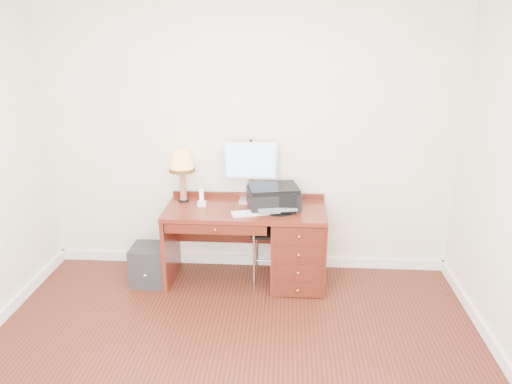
# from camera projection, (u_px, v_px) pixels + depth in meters

# --- Properties ---
(ground) EXTENTS (4.00, 4.00, 0.00)m
(ground) POSITION_uv_depth(u_px,v_px,m) (230.00, 374.00, 3.58)
(ground) COLOR #38150C
(ground) RESTS_ON ground
(room_shell) EXTENTS (4.00, 4.00, 4.00)m
(room_shell) POSITION_uv_depth(u_px,v_px,m) (238.00, 319.00, 4.16)
(room_shell) COLOR white
(room_shell) RESTS_ON ground
(desk) EXTENTS (1.50, 0.67, 0.75)m
(desk) POSITION_uv_depth(u_px,v_px,m) (279.00, 242.00, 4.75)
(desk) COLOR maroon
(desk) RESTS_ON ground
(monitor) EXTENTS (0.51, 0.17, 0.58)m
(monitor) POSITION_uv_depth(u_px,v_px,m) (251.00, 164.00, 4.77)
(monitor) COLOR silver
(monitor) RESTS_ON desk
(keyboard) EXTENTS (0.45, 0.24, 0.02)m
(keyboard) POSITION_uv_depth(u_px,v_px,m) (256.00, 213.00, 4.53)
(keyboard) COLOR white
(keyboard) RESTS_ON desk
(mouse_pad) EXTENTS (0.25, 0.25, 0.05)m
(mouse_pad) POSITION_uv_depth(u_px,v_px,m) (280.00, 211.00, 4.56)
(mouse_pad) COLOR black
(mouse_pad) RESTS_ON desk
(printer) EXTENTS (0.53, 0.45, 0.21)m
(printer) POSITION_uv_depth(u_px,v_px,m) (273.00, 197.00, 4.66)
(printer) COLOR black
(printer) RESTS_ON desk
(leg_lamp) EXTENTS (0.25, 0.25, 0.51)m
(leg_lamp) POSITION_uv_depth(u_px,v_px,m) (182.00, 164.00, 4.73)
(leg_lamp) COLOR black
(leg_lamp) RESTS_ON desk
(phone) EXTENTS (0.09, 0.09, 0.17)m
(phone) POSITION_uv_depth(u_px,v_px,m) (202.00, 200.00, 4.72)
(phone) COLOR white
(phone) RESTS_ON desk
(pen_cup) EXTENTS (0.08, 0.08, 0.10)m
(pen_cup) POSITION_uv_depth(u_px,v_px,m) (265.00, 196.00, 4.83)
(pen_cup) COLOR black
(pen_cup) RESTS_ON desk
(chair) EXTENTS (0.44, 0.45, 0.94)m
(chair) POSITION_uv_depth(u_px,v_px,m) (275.00, 226.00, 4.73)
(chair) COLOR black
(chair) RESTS_ON ground
(equipment_box) EXTENTS (0.33, 0.33, 0.38)m
(equipment_box) POSITION_uv_depth(u_px,v_px,m) (150.00, 265.00, 4.79)
(equipment_box) COLOR black
(equipment_box) RESTS_ON ground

